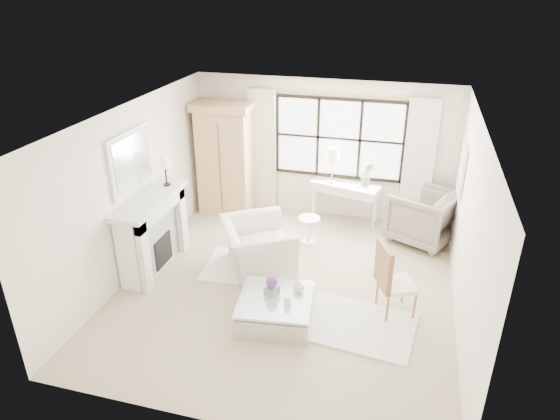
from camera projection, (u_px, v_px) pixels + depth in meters
The scene contains 32 objects.
floor at pixel (287, 286), 7.81m from camera, with size 5.50×5.50×0.00m, color tan.
ceiling at pixel (288, 117), 6.64m from camera, with size 5.50×5.50×0.00m, color white.
wall_back at pixel (323, 149), 9.62m from camera, with size 5.00×5.00×0.00m, color white.
wall_front at pixel (217, 325), 4.83m from camera, with size 5.00×5.00×0.00m, color silver.
wall_left at pixel (133, 190), 7.82m from camera, with size 5.50×5.50×0.00m, color silver.
wall_right at pixel (469, 229), 6.63m from camera, with size 5.50×5.50×0.00m, color white.
window_pane at pixel (339, 138), 9.42m from camera, with size 2.40×0.02×1.50m, color silver.
window_frame at pixel (339, 139), 9.42m from camera, with size 2.50×0.04×1.50m, color black, non-canonical shape.
curtain_rod at pixel (341, 93), 9.00m from camera, with size 0.04×0.04×3.30m, color #AA873B.
curtain_left at pixel (262, 151), 9.87m from camera, with size 0.55×0.10×2.47m, color beige.
curtain_right at pixel (418, 165), 9.16m from camera, with size 0.55×0.10×2.47m, color silver.
fireplace at pixel (151, 232), 8.06m from camera, with size 0.58×1.66×1.26m.
mirror_frame at pixel (131, 161), 7.60m from camera, with size 0.05×1.15×0.95m, color white.
mirror_glass at pixel (133, 161), 7.59m from camera, with size 0.02×1.00×0.80m, color silver.
art_frame at pixel (462, 171), 8.04m from camera, with size 0.04×0.62×0.82m, color white.
art_canvas at pixel (461, 170), 8.04m from camera, with size 0.01×0.52×0.72m, color beige.
mantel_lamp at pixel (165, 163), 8.06m from camera, with size 0.22×0.22×0.51m.
armoire at pixel (225, 158), 9.79m from camera, with size 1.13×0.71×2.24m.
console_table at pixel (344, 203), 9.66m from camera, with size 1.37×0.77×0.80m.
console_lamp at pixel (333, 155), 9.32m from camera, with size 0.28×0.28×0.69m.
orchid_plant at pixel (367, 174), 9.31m from camera, with size 0.26×0.21×0.46m, color #57744D.
side_table at pixel (309, 226), 8.92m from camera, with size 0.40×0.40×0.51m.
rug_left at pixel (251, 267), 8.27m from camera, with size 1.51×1.07×0.03m, color white.
rug_right at pixel (358, 326), 6.90m from camera, with size 1.50×1.13×0.03m, color white.
club_armchair at pixel (257, 246), 8.13m from camera, with size 1.22×1.07×0.79m, color silver.
wingback_chair at pixel (423, 216), 8.95m from camera, with size 1.04×1.07×0.97m, color gray.
french_chair at pixel (394, 294), 7.08m from camera, with size 0.64×0.64×1.08m.
coffee_table at pixel (276, 310), 6.95m from camera, with size 1.11×1.11×0.38m.
planter_box at pixel (272, 291), 6.93m from camera, with size 0.17×0.17×0.12m, color gray.
planter_flowers at pixel (272, 282), 6.87m from camera, with size 0.16×0.16×0.16m, color #5E2F77.
pillar_candle at pixel (288, 301), 6.72m from camera, with size 0.10×0.10×0.12m, color beige.
coffee_vase at pixel (299, 286), 6.98m from camera, with size 0.16×0.16×0.17m, color silver.
Camera 1 is at (1.61, -6.33, 4.44)m, focal length 32.00 mm.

